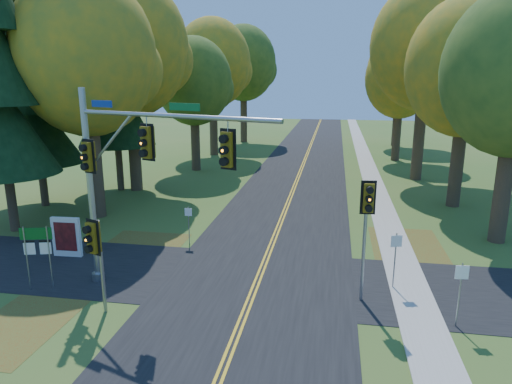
% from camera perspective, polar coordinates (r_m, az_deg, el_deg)
% --- Properties ---
extents(ground, '(160.00, 160.00, 0.00)m').
position_cam_1_polar(ground, '(17.94, -0.80, -13.50)').
color(ground, '#345E21').
rests_on(ground, ground).
extents(road_main, '(8.00, 160.00, 0.02)m').
position_cam_1_polar(road_main, '(17.94, -0.80, -13.47)').
color(road_main, black).
rests_on(road_main, ground).
extents(road_cross, '(60.00, 6.00, 0.02)m').
position_cam_1_polar(road_cross, '(19.71, 0.29, -10.82)').
color(road_cross, black).
rests_on(road_cross, ground).
extents(centerline_left, '(0.10, 160.00, 0.01)m').
position_cam_1_polar(centerline_left, '(17.95, -1.12, -13.40)').
color(centerline_left, gold).
rests_on(centerline_left, road_main).
extents(centerline_right, '(0.10, 160.00, 0.01)m').
position_cam_1_polar(centerline_right, '(17.92, -0.48, -13.46)').
color(centerline_right, gold).
rests_on(centerline_right, road_main).
extents(sidewalk_east, '(1.60, 160.00, 0.06)m').
position_cam_1_polar(sidewalk_east, '(17.98, 19.66, -14.22)').
color(sidewalk_east, '#9E998E').
rests_on(sidewalk_east, ground).
extents(leaf_patch_w_near, '(4.00, 6.00, 0.00)m').
position_cam_1_polar(leaf_patch_w_near, '(23.31, -14.96, -7.28)').
color(leaf_patch_w_near, brown).
rests_on(leaf_patch_w_near, ground).
extents(leaf_patch_e, '(3.50, 8.00, 0.00)m').
position_cam_1_polar(leaf_patch_e, '(23.49, 18.73, -7.40)').
color(leaf_patch_e, brown).
rests_on(leaf_patch_e, ground).
extents(leaf_patch_w_far, '(3.00, 5.00, 0.00)m').
position_cam_1_polar(leaf_patch_w_far, '(18.37, -27.25, -14.47)').
color(leaf_patch_w_far, brown).
rests_on(leaf_patch_w_far, ground).
extents(tree_w_a, '(8.00, 8.00, 14.15)m').
position_cam_1_polar(tree_w_a, '(28.72, -20.33, 15.60)').
color(tree_w_a, '#38281C').
rests_on(tree_w_a, ground).
extents(tree_w_b, '(8.60, 8.60, 15.38)m').
position_cam_1_polar(tree_w_b, '(35.19, -15.55, 16.95)').
color(tree_w_b, '#38281C').
rests_on(tree_w_b, ground).
extents(tree_e_b, '(7.60, 7.60, 13.33)m').
position_cam_1_polar(tree_e_b, '(32.23, 24.99, 13.87)').
color(tree_e_b, '#38281C').
rests_on(tree_e_b, ground).
extents(tree_w_c, '(6.80, 6.80, 11.91)m').
position_cam_1_polar(tree_w_c, '(42.00, -7.70, 13.47)').
color(tree_w_c, '#38281C').
rests_on(tree_w_c, ground).
extents(tree_e_c, '(8.80, 8.80, 15.79)m').
position_cam_1_polar(tree_e_c, '(39.99, 20.67, 16.60)').
color(tree_e_c, '#38281C').
rests_on(tree_e_c, ground).
extents(tree_w_d, '(8.20, 8.20, 14.56)m').
position_cam_1_polar(tree_w_d, '(50.55, -5.39, 15.69)').
color(tree_w_d, '#38281C').
rests_on(tree_w_d, ground).
extents(tree_e_d, '(7.00, 7.00, 12.32)m').
position_cam_1_polar(tree_e_d, '(48.91, 17.72, 13.36)').
color(tree_e_d, '#38281C').
rests_on(tree_e_d, ground).
extents(tree_w_e, '(8.40, 8.40, 14.97)m').
position_cam_1_polar(tree_w_e, '(60.91, -1.50, 15.74)').
color(tree_w_e, '#38281C').
rests_on(tree_w_e, ground).
extents(tree_e_e, '(7.80, 7.80, 13.74)m').
position_cam_1_polar(tree_e_e, '(59.69, 17.61, 14.30)').
color(tree_e_e, '#38281C').
rests_on(tree_e_e, ground).
extents(pine_b, '(5.60, 5.60, 17.31)m').
position_cam_1_polar(pine_b, '(32.68, -26.29, 12.42)').
color(pine_b, '#38281C').
rests_on(pine_b, ground).
extents(pine_c, '(5.60, 5.60, 20.56)m').
position_cam_1_polar(pine_c, '(35.45, -17.62, 15.69)').
color(pine_c, '#38281C').
rests_on(pine_c, ground).
extents(traffic_mast, '(8.32, 3.15, 7.96)m').
position_cam_1_polar(traffic_mast, '(17.66, -15.77, 3.14)').
color(traffic_mast, '#95999D').
rests_on(traffic_mast, ground).
extents(east_signal_pole, '(0.55, 0.64, 4.77)m').
position_cam_1_polar(east_signal_pole, '(17.00, 13.72, -2.36)').
color(east_signal_pole, '#95989D').
rests_on(east_signal_pole, ground).
extents(ped_signal_pole, '(0.55, 0.66, 3.60)m').
position_cam_1_polar(ped_signal_pole, '(16.90, -19.53, -6.23)').
color(ped_signal_pole, gray).
rests_on(ped_signal_pole, ground).
extents(route_sign_cluster, '(1.21, 0.33, 2.66)m').
position_cam_1_polar(route_sign_cluster, '(20.14, -25.70, -6.00)').
color(route_sign_cluster, gray).
rests_on(route_sign_cluster, ground).
extents(info_kiosk, '(1.40, 0.25, 1.94)m').
position_cam_1_polar(info_kiosk, '(23.52, -22.59, -5.24)').
color(info_kiosk, silver).
rests_on(info_kiosk, ground).
extents(reg_sign_e_north, '(0.44, 0.16, 2.36)m').
position_cam_1_polar(reg_sign_e_north, '(19.11, 17.06, -7.07)').
color(reg_sign_e_north, gray).
rests_on(reg_sign_e_north, ground).
extents(reg_sign_e_south, '(0.45, 0.09, 2.33)m').
position_cam_1_polar(reg_sign_e_south, '(17.05, 24.20, -10.42)').
color(reg_sign_e_south, gray).
rests_on(reg_sign_e_south, ground).
extents(reg_sign_w, '(0.38, 0.05, 1.97)m').
position_cam_1_polar(reg_sign_w, '(23.49, -8.43, -3.31)').
color(reg_sign_w, gray).
rests_on(reg_sign_w, ground).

